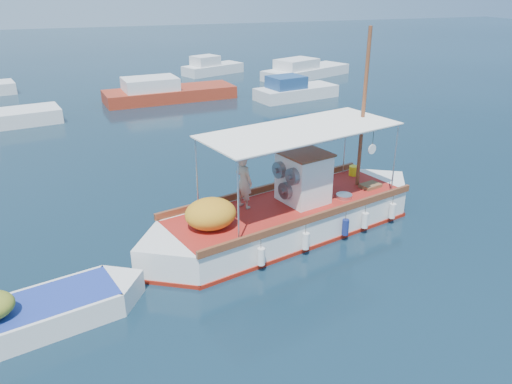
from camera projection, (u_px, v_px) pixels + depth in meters
name	position (u px, v px, depth m)	size (l,w,h in m)	color
ground	(279.00, 227.00, 16.51)	(160.00, 160.00, 0.00)	black
fishing_caique	(288.00, 216.00, 15.98)	(10.21, 4.80, 6.46)	white
dinghy	(24.00, 320.00, 11.53)	(5.60, 2.64, 1.41)	white
bg_boat_n	(166.00, 93.00, 33.59)	(8.93, 3.73, 1.80)	#9B2E19
bg_boat_ne	(294.00, 92.00, 34.06)	(6.05, 3.40, 1.80)	silver
bg_boat_e	(304.00, 71.00, 41.47)	(8.55, 5.74, 1.80)	silver
bg_boat_far_n	(211.00, 68.00, 42.93)	(5.62, 3.89, 1.80)	silver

